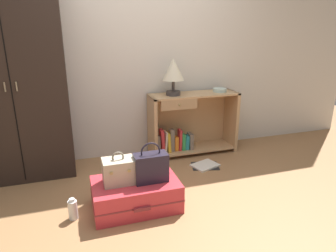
% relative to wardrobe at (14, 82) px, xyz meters
% --- Properties ---
extents(ground_plane, '(9.00, 9.00, 0.00)m').
position_rel_wardrobe_xyz_m(ground_plane, '(1.25, -1.20, -1.03)').
color(ground_plane, '#9E7047').
extents(back_wall, '(6.40, 0.10, 2.60)m').
position_rel_wardrobe_xyz_m(back_wall, '(1.25, 0.30, 0.27)').
color(back_wall, beige).
rests_on(back_wall, ground_plane).
extents(wardrobe, '(1.01, 0.47, 2.05)m').
position_rel_wardrobe_xyz_m(wardrobe, '(0.00, 0.00, 0.00)').
color(wardrobe, black).
rests_on(wardrobe, ground_plane).
extents(bookshelf, '(1.12, 0.37, 0.78)m').
position_rel_wardrobe_xyz_m(bookshelf, '(1.93, 0.06, -0.65)').
color(bookshelf, tan).
rests_on(bookshelf, ground_plane).
extents(table_lamp, '(0.26, 0.26, 0.44)m').
position_rel_wardrobe_xyz_m(table_lamp, '(1.70, 0.03, 0.04)').
color(table_lamp, '#3D3838').
rests_on(table_lamp, bookshelf).
extents(bowl, '(0.17, 0.17, 0.04)m').
position_rel_wardrobe_xyz_m(bowl, '(2.32, 0.04, -0.23)').
color(bowl, silver).
rests_on(bowl, bookshelf).
extents(suitcase_large, '(0.77, 0.50, 0.26)m').
position_rel_wardrobe_xyz_m(suitcase_large, '(1.00, -0.99, -0.90)').
color(suitcase_large, '#D1333D').
rests_on(suitcase_large, ground_plane).
extents(train_case, '(0.27, 0.20, 0.29)m').
position_rel_wardrobe_xyz_m(train_case, '(0.86, -0.97, -0.65)').
color(train_case, '#B7A88E').
rests_on(train_case, suitcase_large).
extents(handbag, '(0.29, 0.15, 0.36)m').
position_rel_wardrobe_xyz_m(handbag, '(1.14, -1.02, -0.63)').
color(handbag, '#231E2D').
rests_on(handbag, suitcase_large).
extents(bottle, '(0.08, 0.08, 0.19)m').
position_rel_wardrobe_xyz_m(bottle, '(0.45, -1.01, -0.94)').
color(bottle, white).
rests_on(bottle, ground_plane).
extents(open_book_on_floor, '(0.36, 0.31, 0.02)m').
position_rel_wardrobe_xyz_m(open_book_on_floor, '(1.95, -0.41, -1.02)').
color(open_book_on_floor, white).
rests_on(open_book_on_floor, ground_plane).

